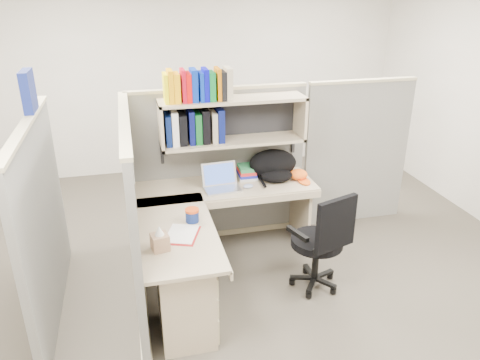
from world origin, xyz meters
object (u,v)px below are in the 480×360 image
object	(u,v)px
snack_canister	(192,215)
task_chair	(319,256)
laptop	(222,178)
backpack	(275,166)
desk	(200,263)

from	to	relation	value
snack_canister	task_chair	xyz separation A→B (m)	(1.08, -0.18, -0.45)
snack_canister	task_chair	size ratio (longest dim) A/B	0.12
snack_canister	laptop	bearing A→B (deg)	56.52
laptop	task_chair	world-z (taller)	laptop
backpack	task_chair	xyz separation A→B (m)	(0.14, -0.89, -0.53)
desk	backpack	distance (m)	1.36
backpack	task_chair	world-z (taller)	backpack
laptop	snack_canister	world-z (taller)	laptop
laptop	backpack	bearing A→B (deg)	9.34
backpack	task_chair	distance (m)	1.04
desk	laptop	world-z (taller)	laptop
laptop	snack_canister	size ratio (longest dim) A/B	2.92
desk	task_chair	distance (m)	1.07
backpack	desk	bearing A→B (deg)	-116.59
desk	snack_canister	distance (m)	0.40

